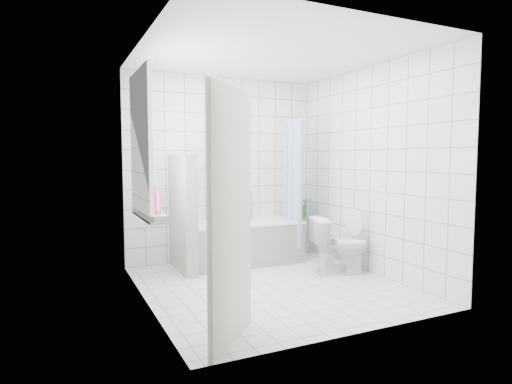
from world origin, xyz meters
TOP-DOWN VIEW (x-y plane):
  - ground at (0.00, 0.00)m, footprint 3.00×3.00m
  - ceiling at (0.00, 0.00)m, footprint 3.00×3.00m
  - wall_back at (0.00, 1.50)m, footprint 2.80×0.02m
  - wall_front at (0.00, -1.50)m, footprint 2.80×0.02m
  - wall_left at (-1.40, 0.00)m, footprint 0.02×3.00m
  - wall_right at (1.40, 0.00)m, footprint 0.02×3.00m
  - window_left at (-1.35, 0.30)m, footprint 0.01×0.90m
  - window_back at (0.10, 1.46)m, footprint 0.50×0.01m
  - window_sill at (-1.31, 0.30)m, footprint 0.18×1.02m
  - door at (-0.97, -1.19)m, footprint 0.59×0.60m
  - bathtub at (0.13, 1.12)m, footprint 1.59×0.77m
  - partition_wall at (-0.73, 1.07)m, footprint 0.15×0.85m
  - tiled_ledge at (1.24, 1.38)m, footprint 0.40×0.24m
  - toilet at (1.03, 0.09)m, footprint 0.78×0.56m
  - curtain_rod at (0.86, 1.10)m, footprint 0.02×0.80m
  - shower_curtain at (0.86, 0.97)m, footprint 0.14×0.48m
  - tub_faucet at (0.23, 1.46)m, footprint 0.18×0.06m
  - sill_bottles at (-1.30, 0.26)m, footprint 0.16×0.72m
  - ledge_bottles at (1.24, 1.36)m, footprint 0.18×0.18m

SIDE VIEW (x-z plane):
  - ground at x=0.00m, z-range 0.00..0.00m
  - tiled_ledge at x=1.24m, z-range 0.00..0.55m
  - bathtub at x=0.13m, z-range 0.00..0.58m
  - toilet at x=1.03m, z-range 0.00..0.72m
  - ledge_bottles at x=1.24m, z-range 0.53..0.79m
  - partition_wall at x=-0.73m, z-range 0.00..1.50m
  - tub_faucet at x=0.23m, z-range 0.82..0.88m
  - window_sill at x=-1.31m, z-range 0.82..0.90m
  - door at x=-0.97m, z-range 0.00..2.00m
  - sill_bottles at x=-1.30m, z-range 0.87..1.20m
  - shower_curtain at x=0.86m, z-range 0.21..1.99m
  - wall_back at x=0.00m, z-range 0.00..2.60m
  - wall_front at x=0.00m, z-range 0.00..2.60m
  - wall_left at x=-1.40m, z-range 0.00..2.60m
  - wall_right at x=1.40m, z-range 0.00..2.60m
  - window_left at x=-1.35m, z-range 0.90..2.30m
  - window_back at x=0.10m, z-range 1.70..2.20m
  - curtain_rod at x=0.86m, z-range 1.99..2.01m
  - ceiling at x=0.00m, z-range 2.60..2.60m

